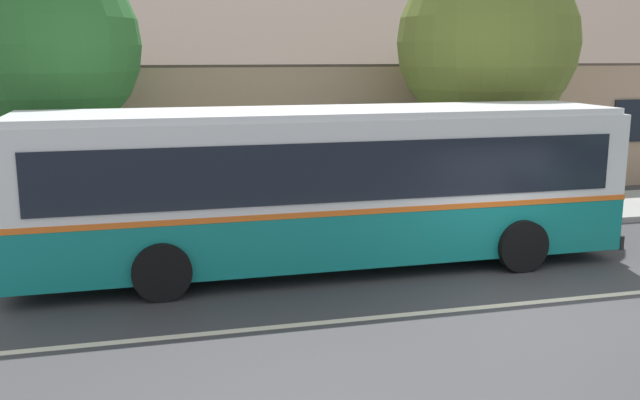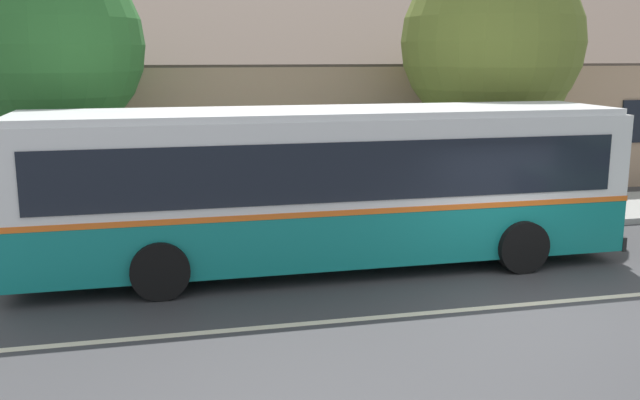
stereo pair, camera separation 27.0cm
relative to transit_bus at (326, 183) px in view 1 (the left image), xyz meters
name	(u,v)px [view 1 (the left image)]	position (x,y,z in m)	size (l,w,h in m)	color
ground_plane	(540,302)	(2.94, -2.90, -1.65)	(300.00, 300.00, 0.00)	#38383A
sidewalk_far	(408,219)	(2.94, 3.10, -1.57)	(60.00, 3.00, 0.15)	#9E9E99
lane_divider_stripe	(540,302)	(2.94, -2.90, -1.64)	(60.00, 0.16, 0.01)	beige
community_building	(318,114)	(2.70, 11.23, 0.36)	(25.10, 10.59, 7.32)	tan
transit_bus	(326,183)	(0.00, 0.00, 0.00)	(11.52, 2.81, 3.05)	#147F7A
bench_by_building	(26,225)	(-5.78, 2.56, -1.07)	(1.75, 0.51, 0.94)	brown
bench_down_street	(222,216)	(-1.72, 2.40, -1.08)	(1.67, 0.51, 0.94)	brown
street_tree_primary	(491,50)	(5.36, 3.81, 2.52)	(4.54, 4.54, 6.63)	#4C3828
street_tree_secondary	(37,53)	(-5.49, 4.11, 2.44)	(4.33, 4.33, 6.42)	#4C3828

